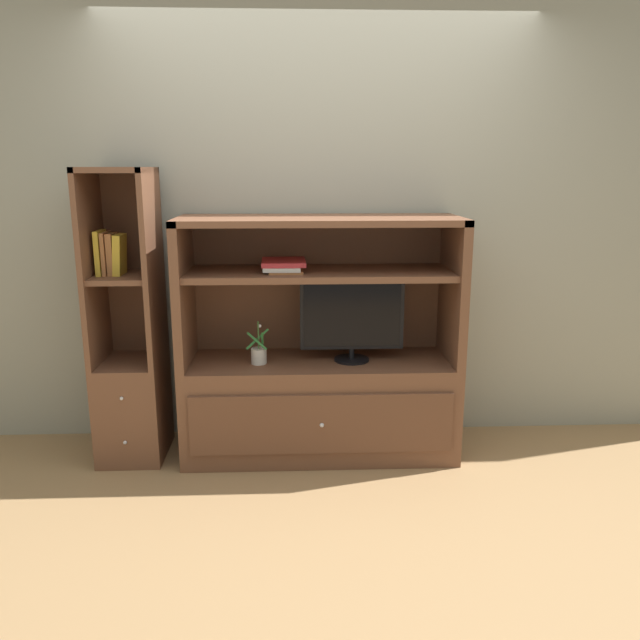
% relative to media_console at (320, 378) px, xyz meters
% --- Properties ---
extents(ground_plane, '(8.00, 8.00, 0.00)m').
position_rel_media_console_xyz_m(ground_plane, '(0.00, -0.41, -0.45)').
color(ground_plane, '#99754C').
extents(painted_rear_wall, '(6.00, 0.10, 2.80)m').
position_rel_media_console_xyz_m(painted_rear_wall, '(0.00, 0.34, 0.95)').
color(painted_rear_wall, gray).
rests_on(painted_rear_wall, ground_plane).
extents(media_console, '(1.57, 0.57, 1.38)m').
position_rel_media_console_xyz_m(media_console, '(0.00, 0.00, 0.00)').
color(media_console, brown).
rests_on(media_console, ground_plane).
extents(tv_monitor, '(0.59, 0.20, 0.47)m').
position_rel_media_console_xyz_m(tv_monitor, '(0.18, -0.03, 0.37)').
color(tv_monitor, black).
rests_on(tv_monitor, media_console).
extents(potted_plant, '(0.13, 0.09, 0.25)m').
position_rel_media_console_xyz_m(potted_plant, '(-0.35, -0.06, 0.16)').
color(potted_plant, beige).
rests_on(potted_plant, media_console).
extents(magazine_stack, '(0.25, 0.31, 0.06)m').
position_rel_media_console_xyz_m(magazine_stack, '(-0.20, -0.01, 0.67)').
color(magazine_stack, '#A56638').
rests_on(magazine_stack, media_console).
extents(bookshelf_tall, '(0.36, 0.46, 1.65)m').
position_rel_media_console_xyz_m(bookshelf_tall, '(-1.08, 0.00, 0.12)').
color(bookshelf_tall, brown).
rests_on(bookshelf_tall, ground_plane).
extents(upright_book_row, '(0.14, 0.17, 0.24)m').
position_rel_media_console_xyz_m(upright_book_row, '(-1.15, -0.01, 0.74)').
color(upright_book_row, gold).
rests_on(upright_book_row, bookshelf_tall).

